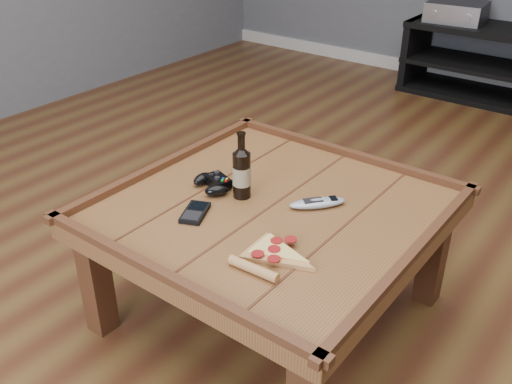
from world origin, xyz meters
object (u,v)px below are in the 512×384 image
Objects in this scene: beer_bottle at (242,172)px; av_receiver at (456,12)px; smartphone at (195,212)px; remote_control at (318,203)px; media_console at (509,68)px; game_controller at (213,183)px; coffee_table at (271,221)px; pizza_slice at (271,255)px.

beer_bottle is 0.58× the size of av_receiver.
remote_control is at bearing 20.71° from smartphone.
game_controller is at bearing -94.72° from media_console.
media_console is (0.00, 2.75, -0.15)m from coffee_table.
smartphone is (-0.16, -2.94, 0.21)m from media_console.
media_console is 7.73× the size of remote_control.
game_controller is 0.40× the size of av_receiver.
remote_control reaches higher than smartphone.
beer_bottle is 0.27m from remote_control.
beer_bottle is at bearing -116.95° from remote_control.
smartphone is at bearing -94.20° from remote_control.
game_controller is 0.18m from smartphone.
beer_bottle is (-0.12, -2.76, 0.30)m from media_console.
av_receiver is at bearing 70.93° from smartphone.
av_receiver reaches higher than game_controller.
smartphone is at bearing -93.14° from media_console.
media_console is 2.78m from beer_bottle.
coffee_table is at bearing -103.02° from remote_control.
coffee_table reaches higher than smartphone.
pizza_slice is 0.71× the size of av_receiver.
pizza_slice is (0.28, -0.22, -0.08)m from beer_bottle.
av_receiver reaches higher than smartphone.
game_controller reaches higher than remote_control.
av_receiver is at bearing 98.27° from pizza_slice.
game_controller is at bearing -91.38° from av_receiver.
pizza_slice is at bearing -84.16° from av_receiver.
coffee_table is 7.21× the size of smartphone.
game_controller is 1.13× the size of smartphone.
beer_bottle reaches higher than game_controller.
av_receiver is at bearing 96.20° from beer_bottle.
smartphone is at bearing -90.29° from av_receiver.
pizza_slice is 1.99× the size of smartphone.
beer_bottle reaches higher than remote_control.
game_controller is at bearing -170.41° from beer_bottle.
beer_bottle reaches higher than media_console.
pizza_slice is at bearing -38.29° from beer_bottle.
beer_bottle reaches higher than pizza_slice.
smartphone is at bearing -48.35° from game_controller.
av_receiver is (-0.42, 2.75, 0.17)m from coffee_table.
media_console reaches higher than remote_control.
beer_bottle is at bearing 52.38° from smartphone.
coffee_table is 0.24m from game_controller.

